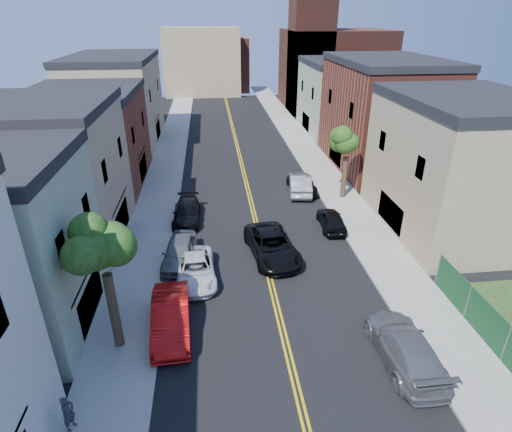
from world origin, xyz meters
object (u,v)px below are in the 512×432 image
object	(u,v)px
red_sedan	(171,317)
black_suv_lane	(272,245)
grey_car_left	(180,252)
pedestrian_left	(68,413)
white_pickup	(196,269)
black_car_left	(187,212)
silver_car_right	(300,183)
dark_car_right_far	(301,184)
grey_car_right	(405,347)
black_car_right	(331,220)

from	to	relation	value
red_sedan	black_suv_lane	world-z (taller)	red_sedan
grey_car_left	pedestrian_left	bearing A→B (deg)	-101.47
white_pickup	black_car_left	distance (m)	7.93
white_pickup	black_car_left	bearing A→B (deg)	92.79
silver_car_right	black_suv_lane	distance (m)	11.14
black_suv_lane	red_sedan	bearing A→B (deg)	-140.86
silver_car_right	dark_car_right_far	distance (m)	0.43
black_suv_lane	pedestrian_left	size ratio (longest dim) A/B	3.75
dark_car_right_far	black_suv_lane	xyz separation A→B (m)	(-4.22, -10.73, 0.13)
red_sedan	black_suv_lane	bearing A→B (deg)	43.83
black_car_left	pedestrian_left	bearing A→B (deg)	-100.12
dark_car_right_far	pedestrian_left	size ratio (longest dim) A/B	3.14
silver_car_right	pedestrian_left	xyz separation A→B (m)	(-13.41, -22.03, 0.09)
grey_car_right	grey_car_left	bearing A→B (deg)	-42.19
red_sedan	black_suv_lane	distance (m)	8.80
silver_car_right	pedestrian_left	world-z (taller)	pedestrian_left
white_pickup	grey_car_right	size ratio (longest dim) A/B	0.88
dark_car_right_far	pedestrian_left	xyz separation A→B (m)	(-13.62, -22.36, 0.25)
silver_car_right	black_car_left	bearing A→B (deg)	33.18
silver_car_right	dark_car_right_far	world-z (taller)	silver_car_right
dark_car_right_far	grey_car_right	bearing A→B (deg)	94.85
grey_car_right	pedestrian_left	xyz separation A→B (m)	(-14.04, -1.97, 0.12)
black_car_left	black_suv_lane	size ratio (longest dim) A/B	0.83
red_sedan	silver_car_right	world-z (taller)	red_sedan
white_pickup	black_suv_lane	world-z (taller)	black_suv_lane
silver_car_right	black_suv_lane	size ratio (longest dim) A/B	0.88
white_pickup	black_suv_lane	bearing A→B (deg)	19.76
silver_car_right	pedestrian_left	bearing A→B (deg)	66.63
pedestrian_left	black_suv_lane	bearing A→B (deg)	-17.10
red_sedan	black_suv_lane	size ratio (longest dim) A/B	0.88
white_pickup	black_car_left	xyz separation A→B (m)	(-0.83, 7.89, 0.02)
grey_car_left	black_car_right	xyz separation A→B (m)	(10.83, 3.62, -0.13)
dark_car_right_far	pedestrian_left	world-z (taller)	pedestrian_left
pedestrian_left	grey_car_right	bearing A→B (deg)	-60.15
grey_car_left	dark_car_right_far	xyz separation A→B (m)	(10.12, 10.91, -0.14)
grey_car_right	white_pickup	bearing A→B (deg)	-38.83
red_sedan	grey_car_right	world-z (taller)	red_sedan
red_sedan	black_car_left	distance (m)	12.26
red_sedan	silver_car_right	distance (m)	19.58
red_sedan	white_pickup	bearing A→B (deg)	72.34
red_sedan	grey_car_right	size ratio (longest dim) A/B	0.92
grey_car_left	grey_car_right	size ratio (longest dim) A/B	0.86
dark_car_right_far	black_suv_lane	distance (m)	11.53
silver_car_right	dark_car_right_far	bearing A→B (deg)	-114.98
black_suv_lane	white_pickup	bearing A→B (deg)	-164.88
red_sedan	grey_car_right	distance (m)	11.12
silver_car_right	black_suv_lane	xyz separation A→B (m)	(-4.00, -10.40, -0.03)
black_suv_lane	pedestrian_left	world-z (taller)	pedestrian_left
black_car_left	black_car_right	world-z (taller)	black_car_left
black_suv_lane	grey_car_right	bearing A→B (deg)	-72.21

